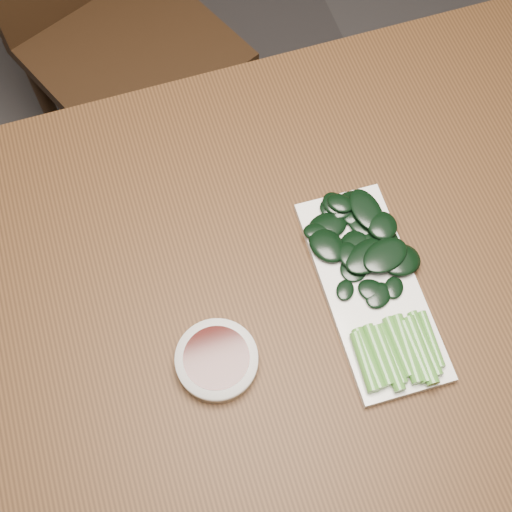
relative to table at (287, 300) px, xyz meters
name	(u,v)px	position (x,y,z in m)	size (l,w,h in m)	color
ground	(276,404)	(0.00, 0.00, -0.68)	(6.00, 6.00, 0.00)	#333030
table	(287,300)	(0.00, 0.00, 0.00)	(1.40, 0.80, 0.75)	#402612
chair_far	(108,17)	(-0.13, 0.83, -0.19)	(0.54, 0.54, 0.89)	black
sauce_bowl	(217,360)	(-0.13, -0.08, 0.09)	(0.11, 0.11, 0.03)	white
serving_plate	(371,289)	(0.11, -0.05, 0.08)	(0.14, 0.32, 0.01)	white
gai_lan	(375,279)	(0.11, -0.04, 0.09)	(0.16, 0.32, 0.02)	#47842D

